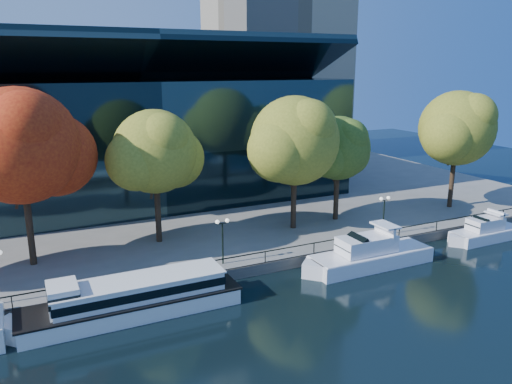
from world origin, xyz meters
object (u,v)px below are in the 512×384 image
tree_3 (297,143)px  lamp_1 (222,231)px  cruiser_near (367,255)px  tree_2 (157,153)px  cruiser_far (485,231)px  tree_4 (339,150)px  lamp_2 (384,207)px  tour_boat (127,298)px  tree_1 (23,148)px  tree_5 (458,130)px

tree_3 → lamp_1: (-10.60, -5.90, -6.10)m
cruiser_near → tree_3: 13.48m
tree_2 → lamp_1: (3.32, -7.92, -5.72)m
cruiser_near → cruiser_far: bearing=1.5°
cruiser_far → lamp_1: bearing=172.4°
tree_3 → lamp_1: tree_3 is taller
tree_4 → lamp_1: bearing=-158.1°
cruiser_near → lamp_2: 7.14m
tour_boat → lamp_1: (9.04, 3.87, 2.59)m
cruiser_far → tree_1: size_ratio=0.62×
cruiser_near → tree_1: (-26.90, 11.00, 9.94)m
tree_4 → tree_5: size_ratio=0.82×
tour_boat → tree_1: 15.57m
cruiser_near → tree_1: size_ratio=0.86×
cruiser_far → tree_5: size_ratio=0.67×
tour_boat → tree_4: 28.47m
tree_3 → lamp_2: size_ratio=3.43×
tree_2 → cruiser_far: bearing=-20.5°
tree_4 → lamp_1: size_ratio=2.85×
cruiser_far → tree_2: 34.30m
tree_5 → tree_3: bearing=176.9°
lamp_1 → cruiser_far: bearing=-7.6°
cruiser_far → tree_1: bearing=165.9°
cruiser_far → tour_boat: bearing=-179.7°
lamp_2 → tour_boat: bearing=-171.7°
lamp_2 → cruiser_far: bearing=-19.6°
tree_5 → lamp_2: (-14.40, -4.74, -6.38)m
tour_boat → lamp_2: (26.46, 3.87, 2.59)m
tour_boat → cruiser_far: size_ratio=1.84×
tree_3 → tree_5: size_ratio=0.99×
tree_1 → tree_2: (11.30, 1.00, -1.41)m
tree_3 → tree_4: tree_3 is taller
cruiser_near → tree_3: (-1.67, 9.98, 8.91)m
cruiser_far → tree_3: bearing=150.8°
cruiser_far → tree_4: 17.23m
tree_5 → tree_2: bearing=174.8°
tree_2 → lamp_2: bearing=-20.9°
cruiser_far → lamp_1: (-27.75, 3.68, 3.01)m
tour_boat → tree_3: bearing=26.5°
lamp_1 → lamp_2: size_ratio=1.00×
cruiser_far → lamp_1: size_ratio=2.33×
lamp_2 → tree_1: bearing=167.8°
tree_5 → lamp_1: (-31.83, -4.74, -6.38)m
tree_1 → tree_3: bearing=-2.3°
cruiser_near → tree_1: tree_1 is taller
tour_boat → lamp_2: lamp_2 is taller
cruiser_far → lamp_2: lamp_2 is taller
tree_4 → cruiser_near: bearing=-111.1°
tree_1 → lamp_2: 33.56m
tour_boat → tree_5: tree_5 is taller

